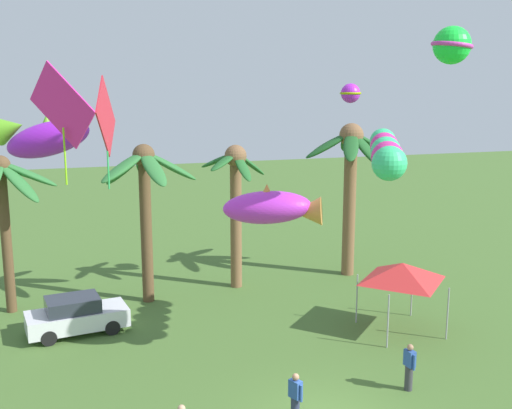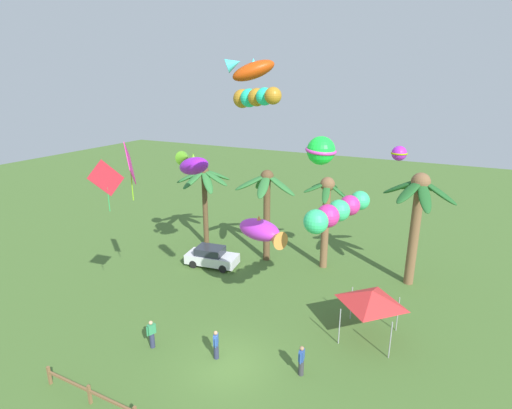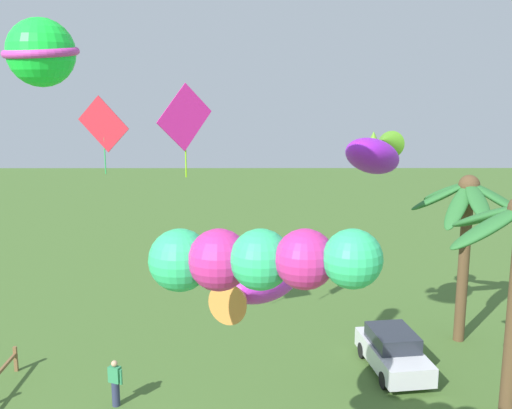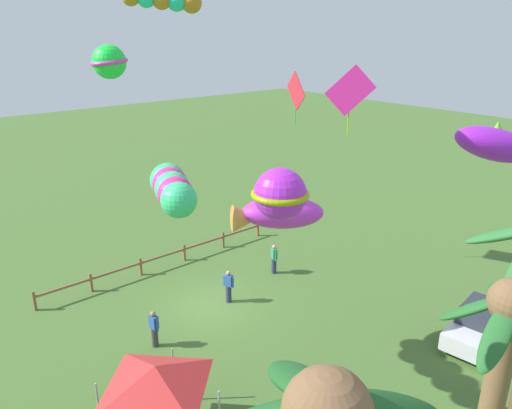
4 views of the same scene
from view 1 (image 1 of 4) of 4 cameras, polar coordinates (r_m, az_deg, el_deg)
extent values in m
cylinder|color=brown|center=(29.78, -1.86, -1.67)|extent=(0.55, 0.55, 6.47)
ellipsoid|color=#236028|center=(29.57, -0.57, 3.78)|extent=(1.68, 0.73, 1.31)
ellipsoid|color=#236028|center=(30.09, -2.13, 4.24)|extent=(0.74, 1.84, 0.98)
ellipsoid|color=#236028|center=(29.51, -3.50, 4.12)|extent=(1.81, 1.40, 0.95)
ellipsoid|color=#236028|center=(28.59, -3.01, 3.97)|extent=(1.79, 1.48, 0.88)
ellipsoid|color=#236028|center=(28.63, -1.26, 3.50)|extent=(0.80, 1.67, 1.34)
sphere|color=brown|center=(29.23, -1.90, 4.53)|extent=(1.05, 1.05, 1.05)
cylinder|color=brown|center=(28.18, -10.13, -2.30)|extent=(0.52, 0.52, 6.74)
ellipsoid|color=#2D7033|center=(27.74, -7.96, 3.54)|extent=(2.50, 0.92, 1.58)
ellipsoid|color=#2D7033|center=(28.79, -10.32, 3.71)|extent=(1.04, 2.51, 1.61)
ellipsoid|color=#2D7033|center=(28.31, -12.04, 3.27)|extent=(2.18, 2.11, 1.84)
ellipsoid|color=#2D7033|center=(26.83, -12.18, 3.40)|extent=(2.47, 2.13, 1.35)
ellipsoid|color=#2D7033|center=(26.56, -9.47, 3.28)|extent=(1.26, 2.60, 1.47)
sphere|color=brown|center=(27.60, -10.36, 4.52)|extent=(0.99, 0.99, 0.99)
cylinder|color=brown|center=(28.55, -22.11, -3.06)|extent=(0.44, 0.44, 6.47)
ellipsoid|color=#2D7033|center=(27.92, -20.27, 2.63)|extent=(2.36, 0.74, 1.35)
ellipsoid|color=#2D7033|center=(28.82, -20.98, 2.88)|extent=(2.04, 2.26, 1.31)
ellipsoid|color=#2D7033|center=(27.40, -21.08, 1.92)|extent=(2.05, 1.88, 1.79)
sphere|color=brown|center=(27.98, -22.59, 3.38)|extent=(0.83, 0.83, 0.83)
cylinder|color=brown|center=(31.99, 8.63, -0.15)|extent=(0.64, 0.64, 7.27)
ellipsoid|color=#1E5623|center=(31.93, 10.74, 5.42)|extent=(2.52, 1.01, 1.63)
ellipsoid|color=#1E5623|center=(32.69, 8.54, 5.74)|extent=(1.51, 2.61, 1.51)
ellipsoid|color=#1E5623|center=(32.11, 6.97, 5.67)|extent=(2.03, 2.48, 1.52)
ellipsoid|color=#1E5623|center=(31.18, 6.75, 5.49)|extent=(2.57, 1.09, 1.55)
ellipsoid|color=#1E5623|center=(30.34, 8.78, 5.35)|extent=(1.79, 2.59, 1.47)
ellipsoid|color=#1E5623|center=(30.84, 10.21, 4.98)|extent=(1.51, 2.41, 1.88)
sphere|color=brown|center=(31.48, 8.83, 6.35)|extent=(1.22, 1.22, 1.22)
cube|color=silver|center=(26.03, -16.20, -10.11)|extent=(4.10, 2.24, 0.70)
cube|color=#282D38|center=(25.79, -16.61, -8.84)|extent=(2.22, 1.77, 0.56)
cylinder|color=black|center=(27.04, -13.89, -9.85)|extent=(0.62, 0.26, 0.60)
cylinder|color=black|center=(25.61, -13.16, -11.03)|extent=(0.62, 0.26, 0.60)
cylinder|color=black|center=(26.73, -19.05, -10.41)|extent=(0.62, 0.26, 0.60)
cylinder|color=black|center=(25.28, -18.62, -11.65)|extent=(0.62, 0.26, 0.60)
cylinder|color=#38383D|center=(21.42, 13.95, -15.32)|extent=(0.26, 0.26, 0.84)
cube|color=#2D519E|center=(21.12, 14.04, -13.64)|extent=(0.27, 0.40, 0.54)
sphere|color=#A37556|center=(20.97, 14.09, -12.71)|extent=(0.21, 0.21, 0.21)
cylinder|color=#2D519E|center=(21.31, 13.65, -13.54)|extent=(0.09, 0.09, 0.52)
cylinder|color=#2D519E|center=(20.98, 14.43, -13.98)|extent=(0.09, 0.09, 0.52)
sphere|color=tan|center=(17.09, -6.92, -18.25)|extent=(0.21, 0.21, 0.21)
cube|color=#2D519E|center=(18.74, 3.67, -16.67)|extent=(0.37, 0.44, 0.54)
sphere|color=#A37556|center=(18.57, 3.69, -15.65)|extent=(0.21, 0.21, 0.21)
cylinder|color=#2D519E|center=(18.62, 4.20, -17.04)|extent=(0.09, 0.09, 0.52)
cylinder|color=#2D519E|center=(18.91, 3.15, -16.57)|extent=(0.09, 0.09, 0.52)
cylinder|color=#9E9EA3|center=(24.09, 12.12, -10.53)|extent=(0.06, 0.06, 2.10)
cylinder|color=#9E9EA3|center=(25.40, 17.31, -9.63)|extent=(0.06, 0.06, 2.10)
cylinder|color=#9E9EA3|center=(26.23, 9.32, -8.59)|extent=(0.06, 0.06, 2.10)
cylinder|color=#9E9EA3|center=(27.44, 14.23, -7.89)|extent=(0.06, 0.06, 2.10)
pyramid|color=red|center=(25.30, 13.39, -6.09)|extent=(2.86, 2.86, 0.75)
cube|color=#EF2698|center=(16.87, -17.52, 8.73)|extent=(1.62, 1.72, 2.28)
cylinder|color=#8EE119|center=(16.97, -17.26, 4.27)|extent=(0.05, 0.05, 1.51)
ellipsoid|color=#9F1FD8|center=(23.51, -18.72, 5.74)|extent=(3.86, 3.20, 1.99)
cone|color=#5DAD23|center=(24.30, -21.79, 6.58)|extent=(1.64, 1.56, 1.28)
cone|color=#5DAD23|center=(23.47, -18.80, 7.06)|extent=(0.91, 0.91, 0.68)
ellipsoid|color=#C832D5|center=(20.91, 1.00, -0.27)|extent=(3.47, 2.76, 1.32)
cone|color=orange|center=(20.78, 4.75, -0.65)|extent=(1.36, 1.33, 1.04)
cone|color=orange|center=(20.82, 1.01, 1.08)|extent=(0.82, 0.82, 0.62)
sphere|color=#B627D9|center=(28.76, 8.74, 10.15)|extent=(0.88, 0.88, 0.88)
torus|color=#96A909|center=(28.76, 8.74, 10.15)|extent=(1.25, 1.25, 0.11)
sphere|color=#1AEC3B|center=(19.22, 17.68, 13.87)|extent=(1.09, 1.09, 1.09)
torus|color=#D63EAF|center=(19.22, 17.68, 13.87)|extent=(1.53, 1.52, 0.25)
cube|color=red|center=(14.36, -13.73, 7.87)|extent=(0.55, 1.77, 1.84)
cylinder|color=green|center=(14.45, -13.54, 3.73)|extent=(0.04, 0.04, 1.20)
sphere|color=#36D67F|center=(20.71, 12.24, 3.74)|extent=(1.16, 1.16, 1.16)
sphere|color=#DF2E90|center=(21.50, 12.08, 4.30)|extent=(1.12, 1.12, 1.12)
sphere|color=#36D67F|center=(22.29, 11.93, 4.82)|extent=(1.07, 1.07, 1.07)
sphere|color=#DF2E90|center=(23.08, 11.78, 5.30)|extent=(1.02, 1.02, 1.02)
sphere|color=#36D67F|center=(23.87, 11.65, 5.75)|extent=(0.98, 0.98, 0.98)
camera|label=2|loc=(15.84, 70.96, 16.97)|focal=27.75mm
camera|label=3|loc=(28.40, 30.68, 10.93)|focal=42.82mm
camera|label=4|loc=(36.18, 12.51, 14.30)|focal=34.38mm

